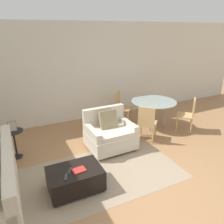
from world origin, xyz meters
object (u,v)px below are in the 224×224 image
ottoman (75,178)px  dining_table (154,104)px  picture_frame (12,126)px  dining_chair_near_left (147,121)px  tv_remote_secondary (70,170)px  dining_chair_far_left (121,105)px  book_stack (79,170)px  armchair (110,134)px  tv_remote_primary (66,177)px  side_table (14,139)px  dining_chair_near_right (189,113)px

ottoman → dining_table: dining_table is taller
picture_frame → dining_chair_near_left: (2.85, -0.59, -0.20)m
tv_remote_secondary → dining_chair_far_left: 3.05m
tv_remote_secondary → book_stack: bearing=-24.5°
armchair → dining_chair_near_left: 0.93m
tv_remote_primary → side_table: bearing=111.7°
armchair → picture_frame: size_ratio=4.87×
tv_remote_primary → dining_chair_near_left: 2.44m
book_stack → dining_chair_near_right: bearing=16.4°
side_table → picture_frame: size_ratio=2.92×
book_stack → dining_chair_near_right: size_ratio=0.25×
dining_chair_near_right → dining_table: bearing=135.0°
dining_table → dining_chair_far_left: (-0.65, 0.65, -0.15)m
ottoman → dining_chair_near_right: (3.33, 0.90, 0.30)m
tv_remote_primary → side_table: (-0.65, 1.63, 0.03)m
dining_chair_far_left → dining_table: bearing=-45.0°
dining_chair_near_left → ottoman: bearing=-156.0°
armchair → ottoman: bearing=-137.4°
tv_remote_primary → ottoman: bearing=37.0°
ottoman → book_stack: book_stack is taller
ottoman → dining_chair_far_left: size_ratio=0.98×
tv_remote_secondary → side_table: 1.67m
armchair → tv_remote_primary: (-1.29, -1.16, 0.05)m
armchair → tv_remote_primary: 1.74m
tv_remote_secondary → dining_chair_near_right: bearing=14.8°
side_table → dining_chair_far_left: dining_chair_far_left is taller
dining_chair_near_right → dining_chair_far_left: 1.84m
ottoman → dining_chair_near_right: size_ratio=0.98×
tv_remote_primary → dining_table: 3.33m
armchair → dining_chair_near_right: (2.21, -0.12, 0.18)m
ottoman → picture_frame: (-0.83, 1.49, 0.50)m
tv_remote_primary → tv_remote_secondary: 0.17m
tv_remote_primary → picture_frame: 1.78m
armchair → dining_table: bearing=18.7°
ottoman → dining_chair_far_left: dining_chair_far_left is taller
ottoman → picture_frame: size_ratio=4.20×
armchair → picture_frame: (-1.94, 0.47, 0.37)m
dining_chair_near_right → side_table: bearing=171.9°
book_stack → picture_frame: picture_frame is taller
book_stack → tv_remote_primary: bearing=-162.2°
tv_remote_secondary → armchair: bearing=40.6°
side_table → dining_chair_near_right: dining_chair_near_right is taller
tv_remote_secondary → dining_chair_far_left: (2.10, 2.20, 0.12)m
dining_chair_near_left → dining_chair_far_left: same height
dining_table → dining_chair_near_right: size_ratio=1.34×
side_table → dining_chair_near_left: 2.91m
book_stack → tv_remote_secondary: 0.15m
armchair → book_stack: bearing=-134.3°
tv_remote_primary → dining_chair_near_left: dining_chair_near_left is taller
ottoman → book_stack: size_ratio=3.95×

